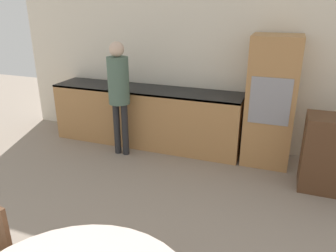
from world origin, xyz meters
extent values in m
cube|color=silver|center=(0.00, 5.07, 1.30)|extent=(6.68, 0.05, 2.60)
cube|color=#AD7A47|center=(-1.03, 4.72, 0.44)|extent=(2.93, 0.60, 0.89)
cube|color=black|center=(-1.03, 4.72, 0.87)|extent=(2.93, 0.60, 0.03)
cube|color=#AD7A47|center=(0.79, 4.73, 0.87)|extent=(0.62, 0.58, 1.73)
cube|color=gray|center=(0.79, 4.44, 0.95)|extent=(0.50, 0.01, 0.60)
cylinder|color=#262628|center=(-1.28, 4.24, 0.39)|extent=(0.09, 0.09, 0.78)
cylinder|color=#262628|center=(-1.15, 4.24, 0.39)|extent=(0.09, 0.09, 0.78)
cylinder|color=#4C6656|center=(-1.21, 4.24, 1.10)|extent=(0.29, 0.29, 0.65)
sphere|color=beige|center=(-1.21, 4.24, 1.52)|extent=(0.20, 0.20, 0.20)
camera|label=1|loc=(0.96, 0.34, 2.11)|focal=35.00mm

